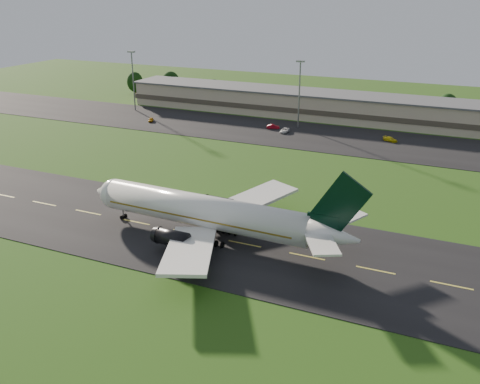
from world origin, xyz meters
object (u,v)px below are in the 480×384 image
at_px(airliner, 209,213).
at_px(service_vehicle_d, 390,139).
at_px(terminal, 318,105).
at_px(light_mast_west, 133,74).
at_px(service_vehicle_a, 151,120).
at_px(service_vehicle_b, 273,127).
at_px(light_mast_centre, 300,86).
at_px(service_vehicle_c, 285,130).

xyz_separation_m(airliner, service_vehicle_d, (18.46, 75.23, -3.94)).
distance_m(terminal, light_mast_west, 64.10).
bearing_deg(service_vehicle_a, service_vehicle_b, -14.78).
height_order(light_mast_west, service_vehicle_d, light_mast_west).
distance_m(airliner, light_mast_centre, 81.09).
height_order(light_mast_centre, service_vehicle_a, light_mast_centre).
distance_m(service_vehicle_a, service_vehicle_c, 44.24).
xyz_separation_m(light_mast_centre, service_vehicle_b, (-6.41, -4.73, -11.99)).
height_order(airliner, service_vehicle_a, airliner).
height_order(airliner, service_vehicle_b, airliner).
height_order(terminal, service_vehicle_a, terminal).
bearing_deg(terminal, service_vehicle_a, -148.96).
relative_size(service_vehicle_b, service_vehicle_c, 0.88).
distance_m(light_mast_centre, service_vehicle_c, 14.21).
height_order(light_mast_centre, service_vehicle_d, light_mast_centre).
height_order(service_vehicle_c, service_vehicle_d, service_vehicle_c).
height_order(airliner, service_vehicle_c, airliner).
bearing_deg(service_vehicle_a, terminal, 5.56).
relative_size(light_mast_centre, service_vehicle_b, 5.19).
relative_size(terminal, service_vehicle_d, 34.13).
relative_size(light_mast_west, light_mast_centre, 1.00).
relative_size(service_vehicle_a, service_vehicle_d, 0.82).
bearing_deg(terminal, service_vehicle_c, -97.49).
bearing_deg(light_mast_west, airliner, -48.70).
relative_size(terminal, service_vehicle_a, 41.81).
bearing_deg(service_vehicle_d, airliner, -166.52).
bearing_deg(service_vehicle_b, airliner, 171.44).
xyz_separation_m(terminal, service_vehicle_a, (-47.08, -28.33, -3.30)).
distance_m(light_mast_centre, service_vehicle_b, 14.40).
height_order(airliner, service_vehicle_d, airliner).
distance_m(service_vehicle_a, service_vehicle_b, 39.96).
bearing_deg(service_vehicle_d, service_vehicle_b, 117.17).
xyz_separation_m(service_vehicle_a, service_vehicle_b, (39.26, 7.42, 0.05)).
bearing_deg(light_mast_west, service_vehicle_b, -5.05).
xyz_separation_m(light_mast_west, service_vehicle_d, (88.75, -4.79, -12.02)).
bearing_deg(terminal, service_vehicle_d, -37.48).
xyz_separation_m(service_vehicle_b, service_vehicle_c, (4.72, -2.65, -0.03)).
bearing_deg(airliner, service_vehicle_b, 104.05).
xyz_separation_m(terminal, light_mast_west, (-61.40, -16.18, 8.75)).
bearing_deg(service_vehicle_b, terminal, -41.56).
bearing_deg(light_mast_centre, light_mast_west, 180.00).
bearing_deg(service_vehicle_c, terminal, 81.31).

